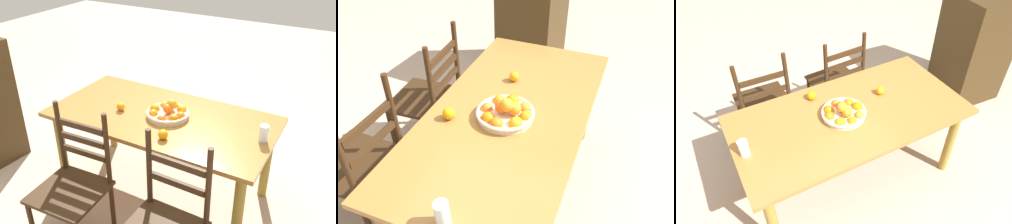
{
  "view_description": "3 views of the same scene",
  "coord_description": "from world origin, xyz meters",
  "views": [
    {
      "loc": [
        -1.26,
        2.14,
        2.1
      ],
      "look_at": [
        -0.05,
        -0.0,
        0.77
      ],
      "focal_mm": 38.77,
      "sensor_mm": 36.0,
      "label": 1
    },
    {
      "loc": [
        -1.51,
        -0.58,
        1.98
      ],
      "look_at": [
        -0.05,
        -0.0,
        0.77
      ],
      "focal_mm": 37.64,
      "sensor_mm": 36.0,
      "label": 2
    },
    {
      "loc": [
        -0.89,
        -1.51,
        2.3
      ],
      "look_at": [
        -0.05,
        -0.0,
        0.77
      ],
      "focal_mm": 33.52,
      "sensor_mm": 36.0,
      "label": 3
    }
  ],
  "objects": [
    {
      "name": "ground_plane",
      "position": [
        0.0,
        0.0,
        0.0
      ],
      "size": [
        12.0,
        12.0,
        0.0
      ],
      "primitive_type": "plane",
      "color": "tan"
    },
    {
      "name": "dining_table",
      "position": [
        0.0,
        0.0,
        0.63
      ],
      "size": [
        1.76,
        0.89,
        0.73
      ],
      "color": "#9A6730",
      "rests_on": "ground"
    },
    {
      "name": "chair_near_window",
      "position": [
        -0.47,
        0.77,
        0.46
      ],
      "size": [
        0.46,
        0.46,
        1.0
      ],
      "rotation": [
        0.0,
        0.0,
        3.13
      ],
      "color": "#322010",
      "rests_on": "ground"
    },
    {
      "name": "chair_by_cabinet",
      "position": [
        0.28,
        0.74,
        0.46
      ],
      "size": [
        0.48,
        0.48,
        1.0
      ],
      "rotation": [
        0.0,
        0.0,
        3.2
      ],
      "color": "#322010",
      "rests_on": "ground"
    },
    {
      "name": "cabinet",
      "position": [
        1.77,
        0.43,
        0.59
      ],
      "size": [
        0.65,
        0.6,
        1.18
      ],
      "primitive_type": "cube",
      "rotation": [
        0.0,
        0.0,
        -0.07
      ],
      "color": "#382812",
      "rests_on": "ground"
    },
    {
      "name": "fruit_bowl",
      "position": [
        -0.06,
        -0.01,
        0.77
      ],
      "size": [
        0.34,
        0.34,
        0.15
      ],
      "color": "beige",
      "rests_on": "dining_table"
    },
    {
      "name": "orange_loose_0",
      "position": [
        -0.18,
        0.29,
        0.77
      ],
      "size": [
        0.07,
        0.07,
        0.07
      ],
      "primitive_type": "sphere",
      "color": "orange",
      "rests_on": "dining_table"
    },
    {
      "name": "orange_loose_1",
      "position": [
        0.33,
        0.09,
        0.76
      ],
      "size": [
        0.07,
        0.07,
        0.07
      ],
      "primitive_type": "sphere",
      "color": "orange",
      "rests_on": "dining_table"
    },
    {
      "name": "drinking_glass",
      "position": [
        -0.8,
        -0.02,
        0.79
      ],
      "size": [
        0.06,
        0.06,
        0.12
      ],
      "primitive_type": "cylinder",
      "color": "silver",
      "rests_on": "dining_table"
    }
  ]
}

